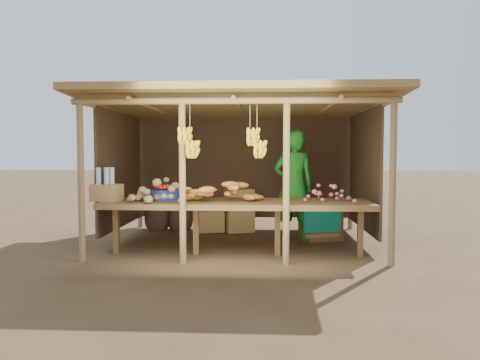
{
  "coord_description": "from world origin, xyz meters",
  "views": [
    {
      "loc": [
        0.41,
        -7.75,
        1.52
      ],
      "look_at": [
        0.0,
        0.0,
        1.05
      ],
      "focal_mm": 35.0,
      "sensor_mm": 36.0,
      "label": 1
    }
  ],
  "objects": [
    {
      "name": "bottle_box",
      "position": [
        -1.9,
        -1.06,
        0.99
      ],
      "size": [
        0.45,
        0.39,
        0.49
      ],
      "color": "#A07C47",
      "rests_on": "counter"
    },
    {
      "name": "tomato_basin",
      "position": [
        -1.08,
        -0.89,
        0.9
      ],
      "size": [
        0.44,
        0.44,
        0.23
      ],
      "rotation": [
        0.0,
        0.0,
        -0.04
      ],
      "color": "navy",
      "rests_on": "counter"
    },
    {
      "name": "banana_pile",
      "position": [
        -0.93,
        -0.75,
        0.97
      ],
      "size": [
        0.64,
        0.42,
        0.35
      ],
      "primitive_type": null,
      "rotation": [
        0.0,
        0.0,
        -0.1
      ],
      "color": "yellow",
      "rests_on": "counter"
    },
    {
      "name": "ground",
      "position": [
        0.0,
        0.0,
        0.0
      ],
      "size": [
        60.0,
        60.0,
        0.0
      ],
      "primitive_type": "plane",
      "color": "brown",
      "rests_on": "ground"
    },
    {
      "name": "tarp_crate",
      "position": [
        1.38,
        0.36,
        0.33
      ],
      "size": [
        0.84,
        0.78,
        0.81
      ],
      "color": "brown",
      "rests_on": "ground"
    },
    {
      "name": "potato_heap",
      "position": [
        -1.01,
        -1.1,
        0.98
      ],
      "size": [
        1.16,
        0.82,
        0.37
      ],
      "primitive_type": null,
      "rotation": [
        0.0,
        0.0,
        0.18
      ],
      "color": "olive",
      "rests_on": "counter"
    },
    {
      "name": "burlap_sacks",
      "position": [
        -1.43,
        1.1,
        0.29
      ],
      "size": [
        0.94,
        0.49,
        0.66
      ],
      "color": "#493522",
      "rests_on": "ground"
    },
    {
      "name": "onion_heap",
      "position": [
        1.32,
        -1.03,
        0.98
      ],
      "size": [
        0.75,
        0.48,
        0.35
      ],
      "primitive_type": null,
      "rotation": [
        0.0,
        0.0,
        0.07
      ],
      "color": "#C7616B",
      "rests_on": "counter"
    },
    {
      "name": "carton_stack",
      "position": [
        -0.25,
        0.93,
        0.36
      ],
      "size": [
        1.16,
        0.54,
        0.81
      ],
      "color": "#A07C47",
      "rests_on": "ground"
    },
    {
      "name": "vendor",
      "position": [
        0.91,
        0.19,
        0.94
      ],
      "size": [
        0.74,
        0.54,
        1.89
      ],
      "primitive_type": "imported",
      "rotation": [
        0.0,
        0.0,
        3.28
      ],
      "color": "#1A771E",
      "rests_on": "ground"
    },
    {
      "name": "stall_structure",
      "position": [
        -0.02,
        0.05,
        1.92
      ],
      "size": [
        4.7,
        3.5,
        2.43
      ],
      "color": "#93754C",
      "rests_on": "ground"
    },
    {
      "name": "counter",
      "position": [
        0.0,
        -0.95,
        0.74
      ],
      "size": [
        3.9,
        1.05,
        0.8
      ],
      "color": "brown",
      "rests_on": "ground"
    },
    {
      "name": "sweet_potato_heap",
      "position": [
        -0.21,
        -1.01,
        0.98
      ],
      "size": [
        1.28,
        1.0,
        0.36
      ],
      "primitive_type": null,
      "rotation": [
        0.0,
        0.0,
        0.33
      ],
      "color": "#C77833",
      "rests_on": "counter"
    }
  ]
}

